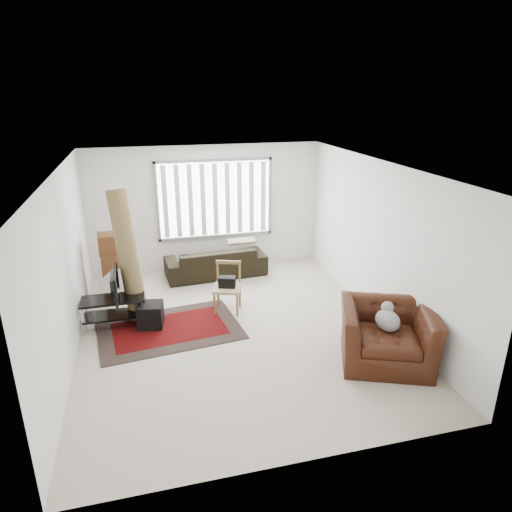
{
  "coord_description": "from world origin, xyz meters",
  "views": [
    {
      "loc": [
        -1.36,
        -6.6,
        3.78
      ],
      "look_at": [
        0.51,
        0.61,
        1.05
      ],
      "focal_mm": 32.0,
      "sensor_mm": 36.0,
      "label": 1
    }
  ],
  "objects_px": {
    "moving_boxes": "(114,268)",
    "sofa": "(215,257)",
    "tv_stand": "(113,306)",
    "armchair": "(387,331)",
    "side_chair": "(227,285)"
  },
  "relations": [
    {
      "from": "moving_boxes",
      "to": "sofa",
      "type": "xyz_separation_m",
      "value": [
        2.05,
        0.58,
        -0.18
      ]
    },
    {
      "from": "tv_stand",
      "to": "sofa",
      "type": "relative_size",
      "value": 0.49
    },
    {
      "from": "tv_stand",
      "to": "armchair",
      "type": "xyz_separation_m",
      "value": [
        3.89,
        -2.09,
        0.12
      ]
    },
    {
      "from": "moving_boxes",
      "to": "armchair",
      "type": "bearing_deg",
      "value": -40.43
    },
    {
      "from": "moving_boxes",
      "to": "armchair",
      "type": "height_order",
      "value": "moving_boxes"
    },
    {
      "from": "armchair",
      "to": "moving_boxes",
      "type": "bearing_deg",
      "value": 161.68
    },
    {
      "from": "sofa",
      "to": "side_chair",
      "type": "relative_size",
      "value": 2.37
    },
    {
      "from": "tv_stand",
      "to": "side_chair",
      "type": "distance_m",
      "value": 1.97
    },
    {
      "from": "tv_stand",
      "to": "side_chair",
      "type": "relative_size",
      "value": 1.16
    },
    {
      "from": "side_chair",
      "to": "armchair",
      "type": "height_order",
      "value": "armchair"
    },
    {
      "from": "tv_stand",
      "to": "side_chair",
      "type": "height_order",
      "value": "side_chair"
    },
    {
      "from": "tv_stand",
      "to": "armchair",
      "type": "distance_m",
      "value": 4.42
    },
    {
      "from": "sofa",
      "to": "side_chair",
      "type": "bearing_deg",
      "value": 83.28
    },
    {
      "from": "moving_boxes",
      "to": "armchair",
      "type": "relative_size",
      "value": 0.76
    },
    {
      "from": "sofa",
      "to": "tv_stand",
      "type": "bearing_deg",
      "value": 37.47
    }
  ]
}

